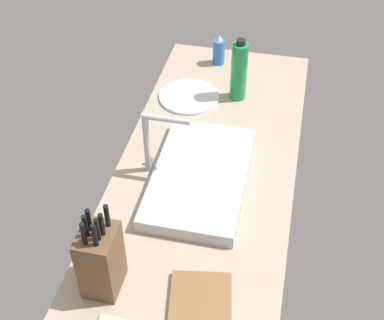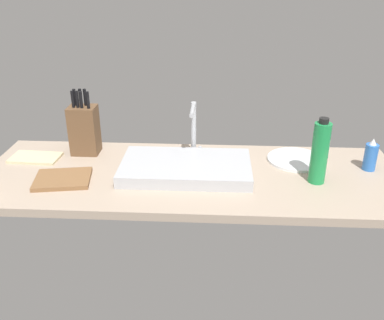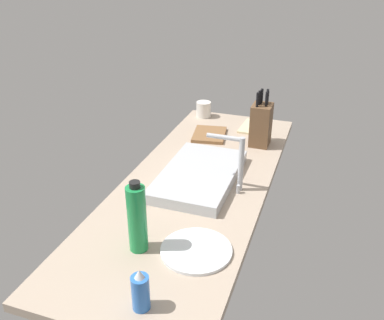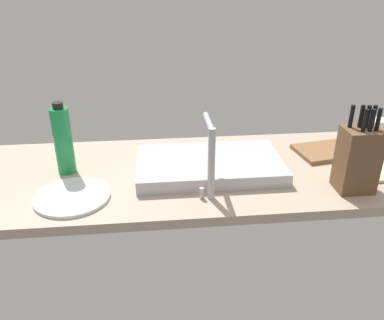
# 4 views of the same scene
# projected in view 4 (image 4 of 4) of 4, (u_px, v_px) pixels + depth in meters

# --- Properties ---
(countertop_slab) EXTENTS (1.80, 0.65, 0.04)m
(countertop_slab) POSITION_uv_depth(u_px,v_px,m) (203.00, 174.00, 1.56)
(countertop_slab) COLOR tan
(countertop_slab) RESTS_ON ground
(sink_basin) EXTENTS (0.55, 0.33, 0.05)m
(sink_basin) POSITION_uv_depth(u_px,v_px,m) (209.00, 165.00, 1.54)
(sink_basin) COLOR #B7BABF
(sink_basin) RESTS_ON countertop_slab
(faucet) EXTENTS (0.06, 0.17, 0.25)m
(faucet) POSITION_uv_depth(u_px,v_px,m) (211.00, 154.00, 1.32)
(faucet) COLOR #B7BABF
(faucet) RESTS_ON countertop_slab
(knife_block) EXTENTS (0.13, 0.10, 0.30)m
(knife_block) POSITION_uv_depth(u_px,v_px,m) (358.00, 159.00, 1.37)
(knife_block) COLOR brown
(knife_block) RESTS_ON countertop_slab
(cutting_board) EXTENTS (0.25, 0.21, 0.02)m
(cutting_board) POSITION_uv_depth(u_px,v_px,m) (324.00, 151.00, 1.68)
(cutting_board) COLOR brown
(cutting_board) RESTS_ON countertop_slab
(water_bottle) EXTENTS (0.07, 0.07, 0.28)m
(water_bottle) POSITION_uv_depth(u_px,v_px,m) (63.00, 140.00, 1.48)
(water_bottle) COLOR #1E8E47
(water_bottle) RESTS_ON countertop_slab
(dinner_plate) EXTENTS (0.26, 0.26, 0.01)m
(dinner_plate) POSITION_uv_depth(u_px,v_px,m) (72.00, 197.00, 1.36)
(dinner_plate) COLOR white
(dinner_plate) RESTS_ON countertop_slab
(coffee_mug) EXTENTS (0.09, 0.09, 0.10)m
(coffee_mug) POSITION_uv_depth(u_px,v_px,m) (374.00, 129.00, 1.80)
(coffee_mug) COLOR silver
(coffee_mug) RESTS_ON countertop_slab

